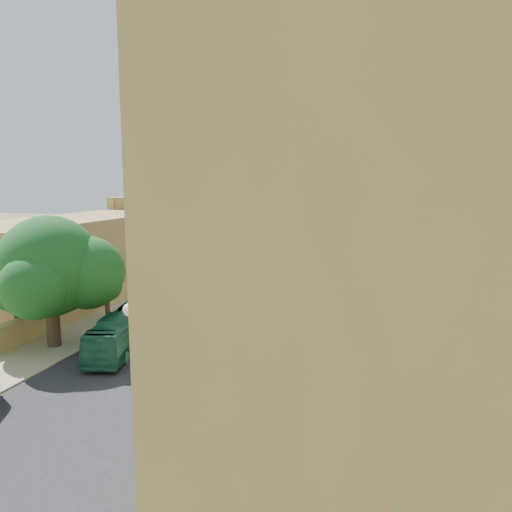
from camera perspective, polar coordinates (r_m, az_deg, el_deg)
The scene contains 35 objects.
ground at distance 32.85m, azimuth -12.91°, elevation -13.59°, with size 260.00×260.00×0.00m, color brown.
road_surface at distance 59.75m, azimuth 1.05°, elevation -3.23°, with size 14.00×140.00×0.01m, color black.
sidewalk_east at distance 58.10m, azimuth 10.17°, elevation -3.71°, with size 5.00×140.00×0.01m, color #988964.
sidewalk_west at distance 62.81m, azimuth -7.36°, elevation -2.72°, with size 5.00×140.00×0.01m, color #988964.
kerb_east at distance 58.38m, azimuth 7.72°, elevation -3.54°, with size 0.25×140.00×0.12m, color #988964.
kerb_west at distance 61.87m, azimuth -5.23°, elevation -2.80°, with size 0.25×140.00×0.12m, color #988964.
townhouse_a at distance 24.27m, azimuth 17.81°, elevation -5.86°, with size 9.00×14.00×16.40m.
townhouse_b at distance 38.12m, azimuth 17.12°, elevation -1.79°, with size 9.00×14.00×14.90m.
townhouse_c at distance 51.81m, azimuth 16.92°, elevation 2.29°, with size 9.00×14.00×17.40m.
townhouse_d at distance 65.81m, azimuth 16.71°, elevation 2.92°, with size 9.00×14.00×15.90m.
corner_block at distance 11.05m, azimuth 23.28°, elevation -15.57°, with size 9.20×10.20×15.70m.
west_wall at distance 55.22m, azimuth -14.36°, elevation -3.55°, with size 1.00×40.00×1.80m, color #A38549.
west_building_low at distance 56.00m, azimuth -20.38°, elevation -0.22°, with size 10.00×28.00×8.40m, color olive.
west_building_mid at distance 78.19m, azimuth -9.12°, elevation 3.18°, with size 10.00×22.00×10.00m, color tan.
church at distance 106.23m, azimuth 7.87°, elevation 7.07°, with size 28.00×22.50×36.30m.
ficus_tree at distance 39.61m, azimuth -22.39°, elevation -1.46°, with size 9.82×9.04×9.82m.
street_tree_a at distance 46.88m, azimuth -16.71°, elevation -3.36°, with size 2.78×2.78×4.28m.
street_tree_b at distance 57.04m, azimuth -10.27°, elevation -0.36°, with size 3.41×3.41×5.25m.
street_tree_c at distance 67.98m, azimuth -5.80°, elevation 0.65°, with size 2.82×2.82×4.34m.
street_tree_d at distance 79.09m, azimuth -2.60°, elevation 2.22°, with size 3.37×3.37×5.18m.
streetlamp at distance 17.72m, azimuth -10.09°, elevation -15.15°, with size 2.11×0.44×8.22m.
red_truck at distance 40.62m, azimuth -7.37°, elevation -6.97°, with size 3.95×5.86×3.25m.
olive_pickup at distance 53.29m, azimuth 6.40°, elevation -3.80°, with size 2.10×4.37×1.78m.
bus_green_north at distance 38.00m, azimuth -15.01°, elevation -8.34°, with size 2.35×10.06×2.80m, color #206243.
bus_red_east at distance 40.74m, azimuth 3.16°, elevation -6.71°, with size 2.57×10.98×3.06m, color #AB1F04.
bus_cream_east at distance 55.48m, azimuth 5.25°, elevation -2.61°, with size 2.54×10.84×3.02m, color #FFE3BB.
car_blue_a at distance 50.37m, azimuth -7.95°, elevation -4.85°, with size 1.48×3.67×1.25m, color #4E86C8.
car_white_a at distance 57.22m, azimuth -0.43°, elevation -3.11°, with size 1.36×3.90×1.28m, color silver.
car_cream at distance 49.30m, azimuth -0.31°, elevation -5.15°, with size 1.82×3.95×1.10m, color #BFB598.
car_dkblue at distance 68.97m, azimuth 0.88°, elevation -1.11°, with size 1.72×4.23×1.23m, color #101C41.
car_white_b at distance 66.60m, azimuth 4.12°, elevation -1.39°, with size 1.70×4.24×1.44m, color white.
car_blue_b at distance 82.97m, azimuth 3.22°, elevation 0.60°, with size 1.48×4.25×1.40m, color #355D93.
pedestrian_a at distance 37.25m, azimuth 5.32°, elevation -9.41°, with size 0.57×0.38×1.57m, color #29262F.
pedestrian_b at distance 22.89m, azimuth 1.71°, elevation -21.06°, with size 0.94×0.74×1.94m, color #34312A.
pedestrian_c at distance 42.09m, azimuth 5.12°, elevation -7.18°, with size 1.00×0.42×1.70m, color #2E2F35.
Camera 1 is at (14.98, -26.52, 12.31)m, focal length 35.00 mm.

